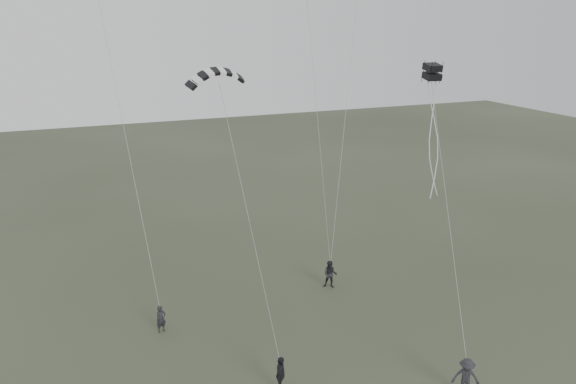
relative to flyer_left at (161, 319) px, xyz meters
name	(u,v)px	position (x,y,z in m)	size (l,w,h in m)	color
ground	(313,373)	(5.94, -6.35, -0.75)	(140.00, 140.00, 0.00)	#313827
flyer_left	(161,319)	(0.00, 0.00, 0.00)	(0.54, 0.36, 1.49)	black
flyer_right	(330,274)	(10.56, 1.30, 0.12)	(0.85, 0.66, 1.74)	black
flyer_center	(281,375)	(4.06, -7.04, 0.13)	(1.02, 0.43, 1.75)	black
flyer_far	(466,378)	(11.49, -10.32, 0.18)	(1.20, 0.69, 1.85)	#222227
kite_striped	(218,71)	(2.65, -3.57, 13.08)	(2.66, 0.67, 1.08)	black
kite_box	(432,72)	(13.87, -2.95, 12.62)	(0.75, 0.75, 0.76)	black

